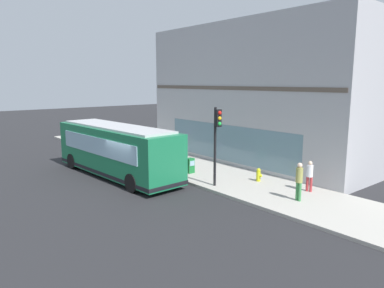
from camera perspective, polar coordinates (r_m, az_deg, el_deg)
name	(u,v)px	position (r m, az deg, el deg)	size (l,w,h in m)	color
ground	(132,186)	(20.09, -9.48, -6.58)	(120.00, 120.00, 0.00)	#262628
sidewalk_curb	(200,171)	(22.82, 1.31, -4.26)	(4.66, 40.00, 0.15)	#B2ADA3
building_corner	(266,94)	(26.61, 11.60, 7.71)	(7.78, 16.48, 9.49)	#A8A8AD
city_bus_nearside	(116,151)	(22.05, -11.89, -1.03)	(3.11, 10.17, 3.07)	#197247
traffic_light_near_corner	(217,132)	(18.77, 3.93, 1.93)	(0.32, 0.49, 4.18)	black
fire_hydrant	(259,175)	(20.48, 10.46, -4.81)	(0.35, 0.35, 0.74)	gold
pedestrian_by_light_pole	(299,179)	(17.48, 16.55, -5.28)	(0.32, 0.32, 1.81)	#3F8C4C
pedestrian_walking_along_curb	(162,148)	(25.12, -4.83, -0.63)	(0.32, 0.32, 1.63)	#8C3F8C
pedestrian_near_building_entrance	(310,174)	(19.12, 18.07, -4.55)	(0.32, 0.32, 1.57)	#B23338
pedestrian_near_hydrant	(124,140)	(28.49, -10.71, 0.67)	(0.32, 0.32, 1.78)	#99994C
newspaper_vending_box	(190,166)	(21.93, -0.32, -3.42)	(0.44, 0.43, 0.90)	#197233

